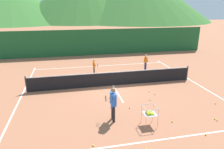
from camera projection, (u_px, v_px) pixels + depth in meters
name	position (u px, v px, depth m)	size (l,w,h in m)	color
ground_plane	(113.00, 85.00, 14.00)	(120.00, 120.00, 0.00)	#A86647
line_baseline_near	(147.00, 142.00, 8.20)	(11.49, 0.08, 0.01)	white
line_baseline_far	(101.00, 66.00, 18.55)	(11.49, 0.08, 0.01)	white
line_sideline_west	(23.00, 92.00, 12.85)	(0.08, 11.16, 0.01)	white
line_sideline_east	(189.00, 79.00, 15.15)	(0.08, 11.16, 0.01)	white
line_service_center	(113.00, 85.00, 14.00)	(0.08, 5.41, 0.01)	white
tennis_net	(113.00, 78.00, 13.85)	(11.10, 0.08, 1.05)	#333338
instructor	(113.00, 101.00, 9.44)	(0.43, 0.76, 1.65)	black
student_0	(94.00, 65.00, 16.08)	(0.41, 0.64, 1.19)	black
student_1	(146.00, 61.00, 17.23)	(0.47, 0.47, 1.30)	navy
ball_cart	(149.00, 113.00, 9.20)	(0.58, 0.58, 0.90)	#B7B7BC
tennis_ball_0	(149.00, 91.00, 12.95)	(0.07, 0.07, 0.07)	yellow
tennis_ball_1	(216.00, 103.00, 11.35)	(0.07, 0.07, 0.07)	yellow
tennis_ball_2	(155.00, 94.00, 12.56)	(0.07, 0.07, 0.07)	yellow
tennis_ball_3	(206.00, 135.00, 8.60)	(0.07, 0.07, 0.07)	yellow
tennis_ball_4	(217.00, 120.00, 9.69)	(0.07, 0.07, 0.07)	yellow
tennis_ball_5	(215.00, 119.00, 9.80)	(0.07, 0.07, 0.07)	yellow
tennis_ball_6	(93.00, 145.00, 7.94)	(0.07, 0.07, 0.07)	yellow
tennis_ball_8	(130.00, 108.00, 10.87)	(0.07, 0.07, 0.07)	yellow
tennis_ball_9	(146.00, 149.00, 7.75)	(0.07, 0.07, 0.07)	yellow
tennis_ball_10	(150.00, 100.00, 11.79)	(0.07, 0.07, 0.07)	yellow
tennis_ball_11	(172.00, 121.00, 9.57)	(0.07, 0.07, 0.07)	yellow
windscreen_fence	(94.00, 42.00, 22.27)	(25.28, 0.08, 2.78)	#1E5B2D
hill_1	(12.00, 5.00, 71.15)	(51.28, 51.28, 10.79)	#38702D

